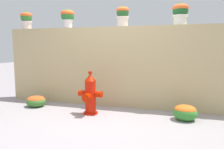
{
  "coord_description": "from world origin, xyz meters",
  "views": [
    {
      "loc": [
        1.13,
        -3.34,
        1.23
      ],
      "look_at": [
        -0.11,
        0.85,
        0.68
      ],
      "focal_mm": 34.87,
      "sensor_mm": 36.0,
      "label": 1
    }
  ],
  "objects_px": {
    "potted_plant_3": "(180,12)",
    "flower_bush_right": "(185,112)",
    "flower_bush_left": "(36,101)",
    "fire_hydrant": "(90,95)",
    "potted_plant_1": "(68,16)",
    "potted_plant_0": "(26,19)",
    "potted_plant_2": "(123,15)"
  },
  "relations": [
    {
      "from": "potted_plant_3",
      "to": "flower_bush_right",
      "type": "height_order",
      "value": "potted_plant_3"
    },
    {
      "from": "flower_bush_left",
      "to": "flower_bush_right",
      "type": "distance_m",
      "value": 2.96
    },
    {
      "from": "potted_plant_3",
      "to": "flower_bush_right",
      "type": "relative_size",
      "value": 1.04
    },
    {
      "from": "fire_hydrant",
      "to": "potted_plant_1",
      "type": "bearing_deg",
      "value": 138.23
    },
    {
      "from": "flower_bush_left",
      "to": "flower_bush_right",
      "type": "bearing_deg",
      "value": -0.28
    },
    {
      "from": "potted_plant_1",
      "to": "fire_hydrant",
      "type": "distance_m",
      "value": 1.87
    },
    {
      "from": "potted_plant_1",
      "to": "fire_hydrant",
      "type": "bearing_deg",
      "value": -41.77
    },
    {
      "from": "flower_bush_right",
      "to": "flower_bush_left",
      "type": "bearing_deg",
      "value": 179.72
    },
    {
      "from": "fire_hydrant",
      "to": "flower_bush_left",
      "type": "relative_size",
      "value": 1.95
    },
    {
      "from": "potted_plant_0",
      "to": "flower_bush_left",
      "type": "relative_size",
      "value": 0.99
    },
    {
      "from": "potted_plant_0",
      "to": "potted_plant_3",
      "type": "xyz_separation_m",
      "value": [
        3.42,
        0.03,
        0.0
      ]
    },
    {
      "from": "potted_plant_1",
      "to": "potted_plant_2",
      "type": "relative_size",
      "value": 0.98
    },
    {
      "from": "fire_hydrant",
      "to": "flower_bush_right",
      "type": "height_order",
      "value": "fire_hydrant"
    },
    {
      "from": "potted_plant_3",
      "to": "fire_hydrant",
      "type": "bearing_deg",
      "value": -153.39
    },
    {
      "from": "flower_bush_left",
      "to": "potted_plant_0",
      "type": "bearing_deg",
      "value": 135.23
    },
    {
      "from": "fire_hydrant",
      "to": "flower_bush_left",
      "type": "distance_m",
      "value": 1.32
    },
    {
      "from": "fire_hydrant",
      "to": "potted_plant_3",
      "type": "bearing_deg",
      "value": 26.61
    },
    {
      "from": "potted_plant_3",
      "to": "potted_plant_2",
      "type": "bearing_deg",
      "value": -179.29
    },
    {
      "from": "potted_plant_3",
      "to": "flower_bush_right",
      "type": "bearing_deg",
      "value": -77.91
    },
    {
      "from": "potted_plant_3",
      "to": "flower_bush_left",
      "type": "xyz_separation_m",
      "value": [
        -2.82,
        -0.62,
        -1.77
      ]
    },
    {
      "from": "potted_plant_0",
      "to": "fire_hydrant",
      "type": "relative_size",
      "value": 0.51
    },
    {
      "from": "potted_plant_1",
      "to": "flower_bush_left",
      "type": "relative_size",
      "value": 0.99
    },
    {
      "from": "potted_plant_3",
      "to": "flower_bush_right",
      "type": "xyz_separation_m",
      "value": [
        0.14,
        -0.63,
        -1.75
      ]
    },
    {
      "from": "potted_plant_3",
      "to": "potted_plant_0",
      "type": "bearing_deg",
      "value": -179.5
    },
    {
      "from": "potted_plant_0",
      "to": "potted_plant_1",
      "type": "bearing_deg",
      "value": -1.59
    },
    {
      "from": "potted_plant_0",
      "to": "fire_hydrant",
      "type": "bearing_deg",
      "value": -21.54
    },
    {
      "from": "potted_plant_0",
      "to": "flower_bush_right",
      "type": "height_order",
      "value": "potted_plant_0"
    },
    {
      "from": "potted_plant_2",
      "to": "potted_plant_3",
      "type": "relative_size",
      "value": 0.99
    },
    {
      "from": "potted_plant_3",
      "to": "fire_hydrant",
      "type": "relative_size",
      "value": 0.52
    },
    {
      "from": "flower_bush_right",
      "to": "potted_plant_1",
      "type": "bearing_deg",
      "value": 166.95
    },
    {
      "from": "flower_bush_left",
      "to": "flower_bush_right",
      "type": "relative_size",
      "value": 1.02
    },
    {
      "from": "potted_plant_1",
      "to": "flower_bush_left",
      "type": "distance_m",
      "value": 1.92
    }
  ]
}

